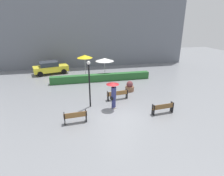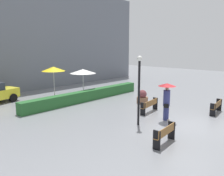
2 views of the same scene
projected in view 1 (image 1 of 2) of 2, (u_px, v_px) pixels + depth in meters
name	position (u px, v px, depth m)	size (l,w,h in m)	color
ground_plane	(120.00, 116.00, 13.72)	(60.00, 60.00, 0.00)	gray
bench_near_right	(163.00, 108.00, 13.93)	(1.73, 0.49, 0.80)	brown
bench_mid_center	(118.00, 94.00, 16.38)	(1.89, 0.54, 0.80)	olive
bench_near_left	(75.00, 116.00, 12.65)	(1.57, 0.43, 0.83)	olive
pedestrian_with_umbrella	(113.00, 92.00, 14.45)	(0.98, 0.98, 2.16)	navy
planter_pot	(130.00, 87.00, 18.32)	(0.83, 0.83, 1.01)	brown
lamp_post	(89.00, 79.00, 14.42)	(0.28, 0.28, 3.72)	black
patio_umbrella_yellow	(85.00, 56.00, 22.24)	(1.82, 1.82, 2.64)	silver
patio_umbrella_white	(105.00, 60.00, 21.93)	(2.14, 2.14, 2.35)	silver
hedge_strip	(101.00, 78.00, 21.28)	(11.15, 0.70, 0.80)	#28602D
building_facade	(92.00, 30.00, 26.61)	(28.00, 1.20, 10.21)	slate
parked_car	(50.00, 68.00, 23.94)	(4.49, 2.73, 1.57)	yellow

